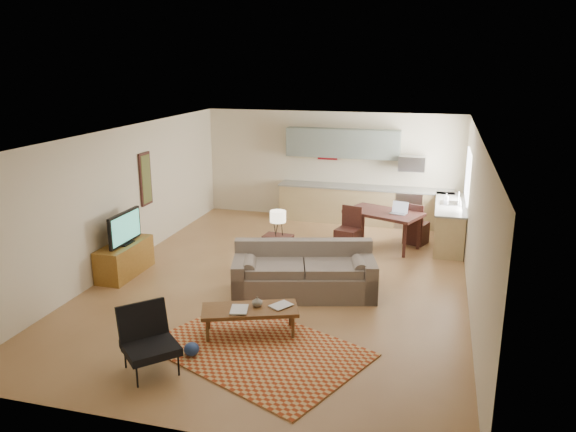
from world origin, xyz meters
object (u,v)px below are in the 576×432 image
(sofa, at_px, (304,271))
(armchair, at_px, (150,342))
(dining_table, at_px, (383,229))
(console_table, at_px, (278,251))
(coffee_table, at_px, (250,321))
(tv_credenza, at_px, (125,259))

(sofa, xyz_separation_m, armchair, (-1.32, -2.95, -0.01))
(sofa, relative_size, dining_table, 1.61)
(console_table, bearing_deg, dining_table, 48.78)
(sofa, bearing_deg, console_table, 108.57)
(coffee_table, distance_m, console_table, 2.88)
(coffee_table, bearing_deg, tv_credenza, 130.53)
(coffee_table, xyz_separation_m, console_table, (-0.39, 2.85, 0.11))
(console_table, relative_size, dining_table, 0.41)
(sofa, relative_size, console_table, 3.97)
(tv_credenza, bearing_deg, sofa, -0.73)
(coffee_table, height_order, armchair, armchair)
(sofa, height_order, tv_credenza, sofa)
(coffee_table, bearing_deg, armchair, -145.23)
(armchair, distance_m, console_table, 4.20)
(console_table, bearing_deg, sofa, -50.61)
(dining_table, bearing_deg, coffee_table, -85.22)
(coffee_table, relative_size, console_table, 2.22)
(sofa, height_order, console_table, sofa)
(armchair, bearing_deg, tv_credenza, 79.79)
(sofa, distance_m, armchair, 3.23)
(sofa, distance_m, dining_table, 3.13)
(tv_credenza, xyz_separation_m, console_table, (2.67, 1.17, 0.01))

